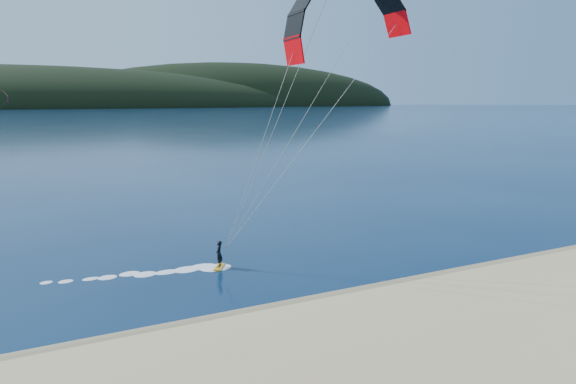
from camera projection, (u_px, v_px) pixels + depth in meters
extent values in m
plane|color=#071A3A|center=(350.00, 351.00, 20.45)|extent=(1800.00, 1800.00, 0.00)
cube|color=olive|center=(302.00, 309.00, 24.45)|extent=(220.00, 2.50, 0.10)
ellipsoid|color=black|center=(27.00, 108.00, 640.34)|extent=(840.00, 280.00, 110.00)
ellipsoid|color=black|center=(238.00, 106.00, 804.75)|extent=(600.00, 240.00, 140.00)
cube|color=gold|center=(219.00, 267.00, 30.57)|extent=(1.08, 1.40, 0.08)
imported|color=black|center=(219.00, 254.00, 30.40)|extent=(0.66, 0.74, 1.69)
cylinder|color=gray|center=(282.00, 154.00, 28.16)|extent=(0.02, 0.02, 14.44)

